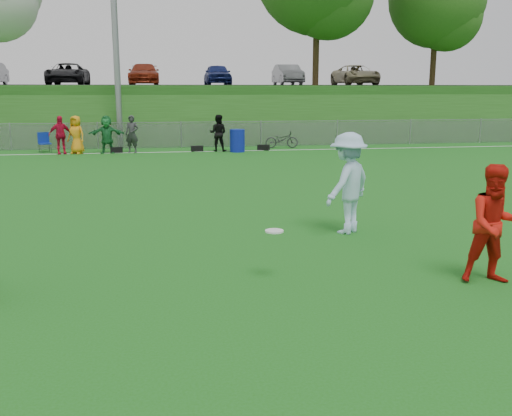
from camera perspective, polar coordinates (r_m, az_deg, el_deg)
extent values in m
plane|color=#1C6114|center=(9.03, -2.89, -6.70)|extent=(120.00, 120.00, 0.00)
cube|color=white|center=(26.68, -7.30, 5.60)|extent=(60.00, 0.10, 0.01)
cube|color=gray|center=(28.62, -7.49, 7.21)|extent=(58.00, 0.02, 1.20)
cube|color=gray|center=(28.57, -7.52, 8.51)|extent=(58.00, 0.04, 0.04)
cylinder|color=gray|center=(29.55, -13.95, 17.61)|extent=(0.30, 0.30, 12.00)
cube|color=#1F5217|center=(39.54, -8.09, 9.76)|extent=(120.00, 18.00, 3.00)
cube|color=black|center=(41.52, -8.23, 11.99)|extent=(120.00, 12.00, 0.10)
cylinder|color=black|center=(34.48, 6.10, 19.09)|extent=(0.36, 0.36, 8.50)
cylinder|color=black|center=(38.62, 17.49, 16.73)|extent=(0.36, 0.36, 7.00)
sphere|color=#1C4A13|center=(38.69, 18.60, 17.70)|extent=(4.20, 4.20, 4.20)
imported|color=black|center=(40.97, -18.30, 12.61)|extent=(2.39, 5.18, 1.44)
imported|color=maroon|center=(40.53, -11.13, 12.99)|extent=(2.02, 4.96, 1.44)
imported|color=navy|center=(40.71, -3.89, 13.17)|extent=(1.70, 4.23, 1.44)
imported|color=gray|center=(41.50, 3.19, 13.15)|extent=(1.52, 4.37, 1.44)
imported|color=#958B65|center=(42.85, 9.90, 12.96)|extent=(2.39, 5.18, 1.44)
imported|color=red|center=(26.96, -19.00, 6.92)|extent=(1.07, 0.70, 1.69)
imported|color=orange|center=(26.85, -17.54, 6.99)|extent=(0.98, 0.87, 1.69)
imported|color=#1E7436|center=(26.70, -14.70, 7.13)|extent=(1.58, 0.51, 1.69)
imported|color=#2C2D2F|center=(26.62, -12.30, 7.23)|extent=(0.71, 0.58, 1.69)
imported|color=black|center=(26.71, -3.81, 7.49)|extent=(0.99, 0.88, 1.69)
cube|color=black|center=(26.83, -13.78, 5.66)|extent=(0.57, 0.33, 0.26)
cube|color=black|center=(26.80, -5.92, 5.93)|extent=(0.57, 0.32, 0.26)
cube|color=black|center=(26.98, -1.76, 6.02)|extent=(0.56, 0.29, 0.26)
cube|color=black|center=(27.17, 0.75, 6.07)|extent=(0.62, 0.48, 0.26)
imported|color=red|center=(9.16, 22.83, -1.53)|extent=(0.97, 0.81, 1.79)
imported|color=#ABD1ED|center=(11.55, 9.16, 2.46)|extent=(1.48, 1.43, 2.03)
cylinder|color=white|center=(8.62, 1.84, -2.32)|extent=(0.28, 0.28, 0.03)
cylinder|color=#0E1D98|center=(26.47, -1.88, 6.75)|extent=(0.72, 0.72, 1.03)
cube|color=navy|center=(27.93, -20.36, 6.06)|extent=(0.66, 0.66, 0.05)
cube|color=navy|center=(28.14, -20.50, 6.60)|extent=(0.48, 0.23, 0.51)
imported|color=#28282A|center=(28.22, 2.59, 6.87)|extent=(1.64, 0.69, 0.84)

